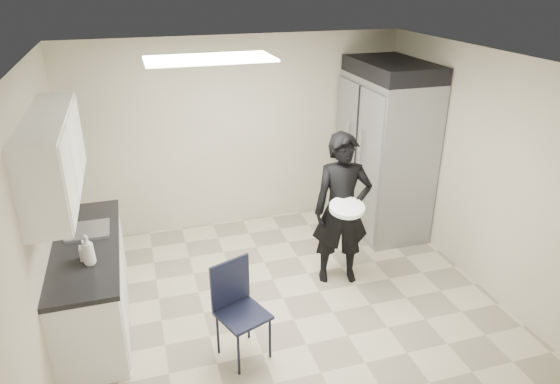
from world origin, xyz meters
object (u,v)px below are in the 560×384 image
object	(u,v)px
man_tuxedo	(342,210)
folding_chair	(243,315)
lower_counter	(92,285)
commercial_fridge	(385,155)

from	to	relation	value
man_tuxedo	folding_chair	bearing A→B (deg)	-132.47
lower_counter	folding_chair	bearing A→B (deg)	-35.16
folding_chair	lower_counter	bearing A→B (deg)	123.55
commercial_fridge	folding_chair	distance (m)	3.22
folding_chair	commercial_fridge	bearing A→B (deg)	18.32
lower_counter	man_tuxedo	size ratio (longest dim) A/B	1.07
lower_counter	commercial_fridge	size ratio (longest dim) A/B	0.90
lower_counter	man_tuxedo	bearing A→B (deg)	0.16
lower_counter	folding_chair	xyz separation A→B (m)	(1.34, -0.94, 0.03)
commercial_fridge	man_tuxedo	world-z (taller)	commercial_fridge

